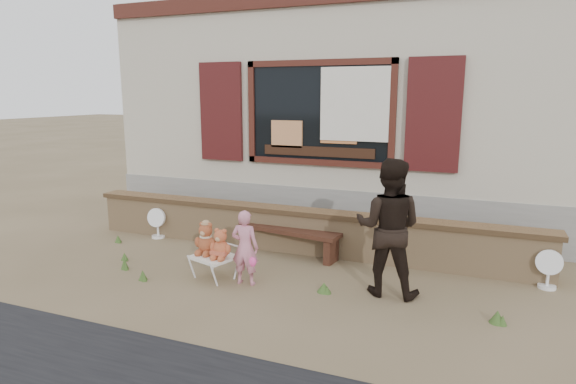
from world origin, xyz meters
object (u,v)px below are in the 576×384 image
at_px(teddy_bear_left, 206,238).
at_px(child, 245,247).
at_px(folding_chair, 214,258).
at_px(adult, 388,227).
at_px(bench, 289,235).
at_px(teddy_bear_right, 221,243).

height_order(teddy_bear_left, child, child).
height_order(folding_chair, child, child).
bearing_deg(adult, folding_chair, 9.22).
relative_size(bench, adult, 1.00).
relative_size(child, adult, 0.58).
xyz_separation_m(bench, folding_chair, (-0.55, -1.24, -0.02)).
bearing_deg(teddy_bear_left, adult, 25.86).
bearing_deg(adult, child, 11.96).
relative_size(teddy_bear_right, child, 0.42).
distance_m(teddy_bear_right, child, 0.33).
distance_m(folding_chair, child, 0.50).
bearing_deg(teddy_bear_right, child, 24.16).
bearing_deg(folding_chair, child, 16.93).
distance_m(child, adult, 1.78).
distance_m(teddy_bear_left, adult, 2.33).
height_order(child, adult, adult).
bearing_deg(teddy_bear_left, child, 12.98).
relative_size(folding_chair, teddy_bear_left, 1.43).
xyz_separation_m(folding_chair, child, (0.46, -0.01, 0.20)).
relative_size(folding_chair, adult, 0.38).
distance_m(bench, folding_chair, 1.36).
xyz_separation_m(child, adult, (1.70, 0.37, 0.34)).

